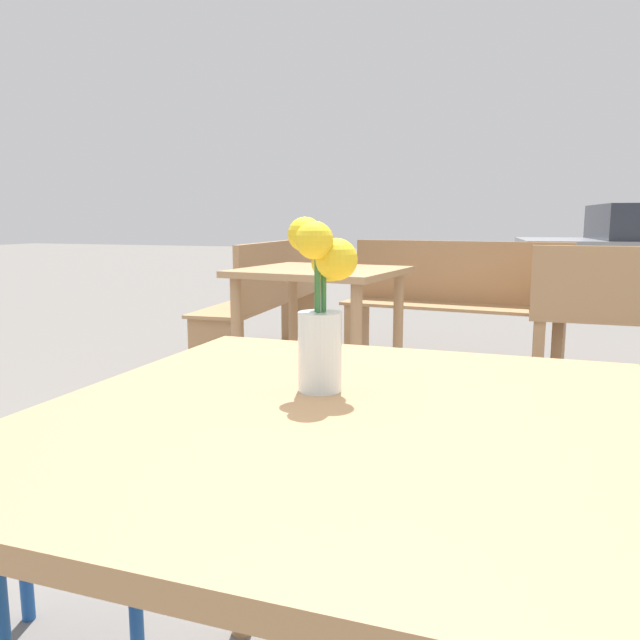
{
  "coord_description": "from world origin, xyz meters",
  "views": [
    {
      "loc": [
        0.26,
        -0.83,
        0.99
      ],
      "look_at": [
        -0.07,
        0.08,
        0.83
      ],
      "focal_mm": 35.0,
      "sensor_mm": 36.0,
      "label": 1
    }
  ],
  "objects_px": {
    "bench_far": "(454,303)",
    "table_back": "(321,298)",
    "table_front": "(346,471)",
    "flower_vase": "(322,305)",
    "bench_middle": "(276,296)"
  },
  "relations": [
    {
      "from": "flower_vase",
      "to": "table_front",
      "type": "bearing_deg",
      "value": -51.43
    },
    {
      "from": "flower_vase",
      "to": "table_back",
      "type": "bearing_deg",
      "value": 109.67
    },
    {
      "from": "bench_far",
      "to": "flower_vase",
      "type": "bearing_deg",
      "value": -86.33
    },
    {
      "from": "bench_middle",
      "to": "table_back",
      "type": "bearing_deg",
      "value": -57.24
    },
    {
      "from": "table_front",
      "to": "bench_middle",
      "type": "height_order",
      "value": "bench_middle"
    },
    {
      "from": "table_back",
      "to": "flower_vase",
      "type": "bearing_deg",
      "value": -70.33
    },
    {
      "from": "bench_middle",
      "to": "table_back",
      "type": "xyz_separation_m",
      "value": [
        0.74,
        -1.15,
        0.15
      ]
    },
    {
      "from": "bench_far",
      "to": "table_front",
      "type": "bearing_deg",
      "value": -85.21
    },
    {
      "from": "bench_far",
      "to": "table_back",
      "type": "relative_size",
      "value": 1.86
    },
    {
      "from": "bench_far",
      "to": "table_back",
      "type": "distance_m",
      "value": 1.38
    },
    {
      "from": "bench_middle",
      "to": "bench_far",
      "type": "bearing_deg",
      "value": 6.82
    },
    {
      "from": "flower_vase",
      "to": "bench_far",
      "type": "distance_m",
      "value": 3.19
    },
    {
      "from": "table_front",
      "to": "bench_far",
      "type": "distance_m",
      "value": 3.26
    },
    {
      "from": "table_front",
      "to": "table_back",
      "type": "relative_size",
      "value": 1.19
    },
    {
      "from": "table_front",
      "to": "flower_vase",
      "type": "height_order",
      "value": "flower_vase"
    }
  ]
}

